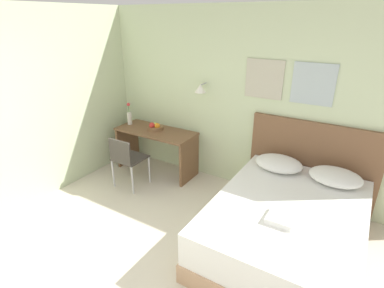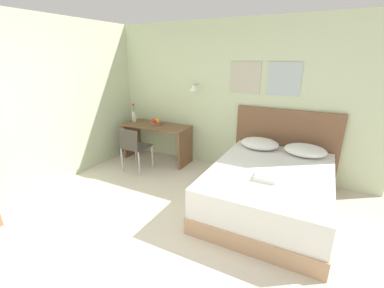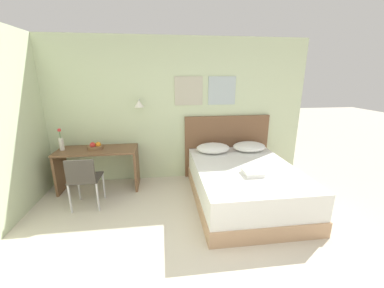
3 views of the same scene
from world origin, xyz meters
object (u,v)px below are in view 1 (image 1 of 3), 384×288
at_px(fruit_bowl, 155,127).
at_px(flower_vase, 129,117).
at_px(pillow_right, 335,177).
at_px(bed, 286,227).
at_px(headboard, 310,165).
at_px(desk_chair, 126,158).
at_px(folded_towel_near_foot, 281,218).
at_px(desk, 156,142).
at_px(pillow_left, 279,163).

distance_m(fruit_bowl, flower_vase, 0.55).
xyz_separation_m(pillow_right, fruit_bowl, (-2.79, 0.04, 0.10)).
bearing_deg(bed, headboard, 90.00).
relative_size(bed, desk_chair, 2.53).
xyz_separation_m(headboard, pillow_right, (0.35, -0.32, 0.07)).
xyz_separation_m(folded_towel_near_foot, flower_vase, (-2.99, 1.10, 0.25)).
distance_m(pillow_right, folded_towel_near_foot, 1.13).
relative_size(desk, fruit_bowl, 5.03).
bearing_deg(bed, pillow_left, 114.65).
bearing_deg(desk, bed, -17.83).
relative_size(desk, desk_chair, 1.63).
bearing_deg(desk_chair, headboard, 21.75).
height_order(folded_towel_near_foot, desk_chair, desk_chair).
relative_size(desk, flower_vase, 3.53).
distance_m(headboard, pillow_left, 0.48).
xyz_separation_m(pillow_left, fruit_bowl, (-2.10, 0.04, 0.10)).
relative_size(pillow_left, desk, 0.46).
bearing_deg(desk_chair, fruit_bowl, 88.46).
bearing_deg(pillow_right, fruit_bowl, 179.11).
height_order(desk, desk_chair, desk_chair).
bearing_deg(fruit_bowl, desk, -39.84).
distance_m(bed, pillow_right, 0.92).
bearing_deg(desk, desk_chair, -94.18).
distance_m(pillow_right, flower_vase, 3.34).
bearing_deg(desk_chair, bed, -2.20).
xyz_separation_m(desk_chair, flower_vase, (-0.52, 0.70, 0.37)).
xyz_separation_m(desk, desk_chair, (-0.05, -0.68, -0.02)).
bearing_deg(desk_chair, pillow_left, 17.43).
bearing_deg(pillow_left, headboard, 42.49).
bearing_deg(headboard, folded_towel_near_foot, -89.92).
relative_size(folded_towel_near_foot, flower_vase, 0.74).
bearing_deg(bed, fruit_bowl, 161.84).
xyz_separation_m(desk, fruit_bowl, (-0.03, 0.03, 0.26)).
distance_m(bed, folded_towel_near_foot, 0.46).
bearing_deg(headboard, pillow_right, -42.49).
bearing_deg(flower_vase, fruit_bowl, 1.21).
distance_m(pillow_left, desk, 2.07).
bearing_deg(headboard, desk_chair, -158.25).
relative_size(folded_towel_near_foot, desk_chair, 0.34).
bearing_deg(desk, folded_towel_near_foot, -24.29).
bearing_deg(pillow_right, folded_towel_near_foot, -107.88).
relative_size(pillow_right, flower_vase, 1.61).
bearing_deg(desk, fruit_bowl, 140.16).
relative_size(desk_chair, flower_vase, 2.17).
bearing_deg(fruit_bowl, pillow_left, -1.19).
relative_size(desk_chair, fruit_bowl, 3.09).
height_order(pillow_left, flower_vase, flower_vase).
bearing_deg(desk, pillow_right, -0.37).
distance_m(folded_towel_near_foot, desk, 2.65).
distance_m(pillow_left, desk_chair, 2.22).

